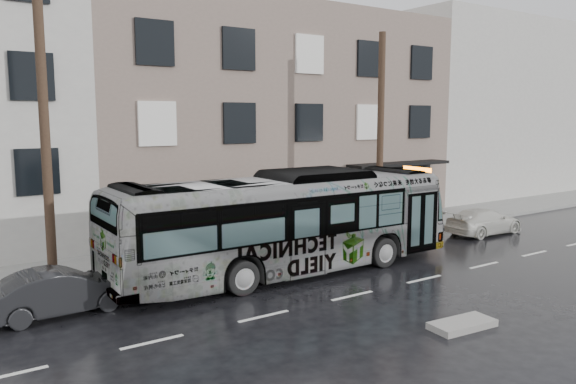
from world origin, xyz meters
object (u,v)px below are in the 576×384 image
utility_pole_front (380,135)px  white_sedan (484,221)px  utility_pole_rear (46,144)px  bus (286,223)px  sign_post (396,206)px  dark_sedan (61,292)px

utility_pole_front → white_sedan: 6.53m
utility_pole_rear → white_sedan: bearing=-6.8°
bus → white_sedan: bearing=-88.1°
utility_pole_front → white_sedan: utility_pole_front is taller
utility_pole_front → bus: utility_pole_front is taller
sign_post → bus: bus is taller
utility_pole_rear → dark_sedan: 4.72m
sign_post → utility_pole_front: bearing=180.0°
bus → white_sedan: 11.47m
utility_pole_front → utility_pole_rear: (-14.00, 0.00, 0.00)m
utility_pole_front → bus: 7.78m
bus → utility_pole_front: bearing=-69.2°
utility_pole_rear → utility_pole_front: bearing=0.0°
white_sedan → dark_sedan: 18.92m
utility_pole_front → sign_post: 3.48m
dark_sedan → utility_pole_front: bearing=-83.2°
bus → utility_pole_rear: bearing=71.0°
sign_post → dark_sedan: size_ratio=0.61×
bus → dark_sedan: bus is taller
utility_pole_rear → sign_post: size_ratio=3.75×
utility_pole_rear → bus: 8.17m
white_sedan → sign_post: bearing=57.9°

